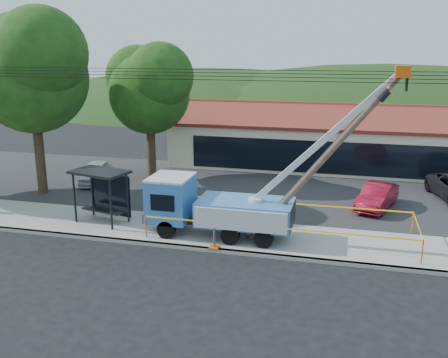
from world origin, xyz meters
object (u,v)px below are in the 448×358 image
car_silver (97,184)px  car_red (376,210)px  bus_shelter (103,184)px  utility_truck (217,205)px  leaning_pole (329,153)px

car_silver → car_red: bearing=-19.1°
car_silver → bus_shelter: bearing=-74.5°
utility_truck → car_silver: (-9.98, 7.15, -1.58)m
utility_truck → car_silver: 12.38m
leaning_pole → car_silver: size_ratio=1.92×
bus_shelter → car_red: bus_shelter is taller
bus_shelter → leaning_pole: bearing=11.2°
leaning_pole → car_silver: (-14.87, 7.18, -4.29)m
utility_truck → car_silver: utility_truck is taller
utility_truck → bus_shelter: 5.98m
utility_truck → car_silver: bearing=144.4°
leaning_pole → car_red: (2.47, 6.12, -4.29)m
utility_truck → leaning_pole: bearing=-0.3°
utility_truck → bus_shelter: bearing=175.6°
bus_shelter → car_red: 14.59m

